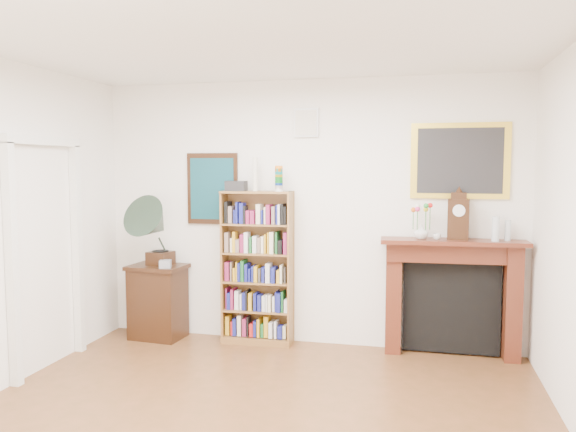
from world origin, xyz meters
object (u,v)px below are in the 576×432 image
at_px(gramophone, 154,226).
at_px(teacup, 437,237).
at_px(bottle_left, 496,229).
at_px(side_cabinet, 158,301).
at_px(fireplace, 452,287).
at_px(bottle_right, 508,230).
at_px(cd_stack, 165,264).
at_px(flower_vase, 421,232).
at_px(bookshelf, 257,259).
at_px(mantel_clock, 458,217).

xyz_separation_m(gramophone, teacup, (2.94, 0.13, -0.04)).
bearing_deg(bottle_left, side_cabinet, -179.27).
distance_m(side_cabinet, fireplace, 3.14).
height_order(teacup, bottle_right, bottle_right).
distance_m(cd_stack, flower_vase, 2.69).
height_order(teacup, bottle_left, bottle_left).
relative_size(cd_stack, bottle_right, 0.60).
distance_m(fireplace, cd_stack, 2.98).
relative_size(bookshelf, teacup, 24.42).
bearing_deg(flower_vase, gramophone, -176.92).
bearing_deg(fireplace, mantel_clock, -49.50).
xyz_separation_m(bookshelf, flower_vase, (1.70, -0.02, 0.34)).
relative_size(fireplace, bottle_right, 7.07).
xyz_separation_m(cd_stack, flower_vase, (2.66, 0.18, 0.40)).
xyz_separation_m(fireplace, flower_vase, (-0.31, -0.08, 0.56)).
xyz_separation_m(bookshelf, side_cabinet, (-1.12, -0.08, -0.51)).
height_order(fireplace, teacup, teacup).
relative_size(side_cabinet, bottle_right, 4.07).
bearing_deg(gramophone, side_cabinet, 113.06).
height_order(bookshelf, teacup, bookshelf).
height_order(bookshelf, fireplace, bookshelf).
relative_size(fireplace, gramophone, 1.81).
bearing_deg(gramophone, bookshelf, 18.49).
height_order(mantel_clock, flower_vase, mantel_clock).
height_order(bookshelf, bottle_left, bookshelf).
relative_size(side_cabinet, fireplace, 0.58).
bearing_deg(mantel_clock, side_cabinet, -171.83).
height_order(cd_stack, bottle_right, bottle_right).
bearing_deg(cd_stack, flower_vase, 3.93).
xyz_separation_m(bookshelf, gramophone, (-1.10, -0.17, 0.34)).
relative_size(gramophone, flower_vase, 5.40).
height_order(gramophone, bottle_left, gramophone).
bearing_deg(fireplace, bookshelf, 178.56).
bearing_deg(gramophone, mantel_clock, 12.77).
distance_m(gramophone, teacup, 2.95).
distance_m(side_cabinet, flower_vase, 2.94).
distance_m(fireplace, bottle_right, 0.77).
bearing_deg(bookshelf, bottle_left, -3.03).
bearing_deg(side_cabinet, cd_stack, -33.71).
relative_size(gramophone, bottle_right, 3.90).
distance_m(bookshelf, teacup, 1.87).
bearing_deg(gramophone, bottle_left, 11.72).
bearing_deg(fireplace, gramophone, -178.75).
bearing_deg(bottle_right, mantel_clock, -175.84).
height_order(bottle_left, bottle_right, bottle_left).
xyz_separation_m(fireplace, bottle_right, (0.50, -0.01, 0.58)).
xyz_separation_m(teacup, bottle_right, (0.66, 0.09, 0.07)).
xyz_separation_m(mantel_clock, flower_vase, (-0.35, -0.03, -0.15)).
height_order(bookshelf, flower_vase, bookshelf).
xyz_separation_m(bookshelf, cd_stack, (-0.96, -0.21, -0.06)).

